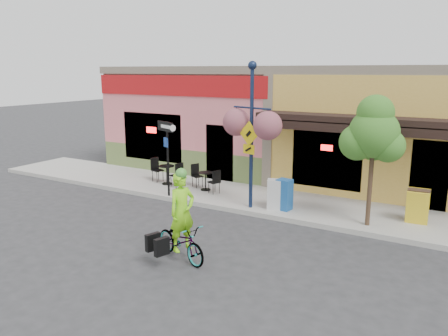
# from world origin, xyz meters

# --- Properties ---
(ground) EXTENTS (90.00, 90.00, 0.00)m
(ground) POSITION_xyz_m (0.00, 0.00, 0.00)
(ground) COLOR #2D2D30
(ground) RESTS_ON ground
(sidewalk) EXTENTS (24.00, 3.00, 0.15)m
(sidewalk) POSITION_xyz_m (0.00, 2.00, 0.07)
(sidewalk) COLOR #9E9B93
(sidewalk) RESTS_ON ground
(curb) EXTENTS (24.00, 0.12, 0.15)m
(curb) POSITION_xyz_m (0.00, 0.55, 0.07)
(curb) COLOR #A8A59E
(curb) RESTS_ON ground
(building) EXTENTS (18.20, 8.20, 4.50)m
(building) POSITION_xyz_m (0.00, 7.50, 2.25)
(building) COLOR #D56971
(building) RESTS_ON ground
(bicycle) EXTENTS (1.80, 1.10, 0.89)m
(bicycle) POSITION_xyz_m (-0.23, -3.09, 0.45)
(bicycle) COLOR maroon
(bicycle) RESTS_ON ground
(cyclist_rider) EXTENTS (0.63, 0.78, 1.84)m
(cyclist_rider) POSITION_xyz_m (-0.18, -3.09, 0.92)
(cyclist_rider) COLOR #84E117
(cyclist_rider) RESTS_ON ground
(lamp_post) EXTENTS (1.53, 0.91, 4.48)m
(lamp_post) POSITION_xyz_m (-0.40, 0.89, 2.39)
(lamp_post) COLOR #13203E
(lamp_post) RESTS_ON sidewalk
(one_way_sign) EXTENTS (0.98, 0.57, 2.54)m
(one_way_sign) POSITION_xyz_m (-3.40, 0.65, 1.42)
(one_way_sign) COLOR black
(one_way_sign) RESTS_ON sidewalk
(cafe_set_left) EXTENTS (1.69, 1.16, 0.93)m
(cafe_set_left) POSITION_xyz_m (-4.40, 1.87, 0.61)
(cafe_set_left) COLOR black
(cafe_set_left) RESTS_ON sidewalk
(cafe_set_right) EXTENTS (1.59, 1.23, 0.85)m
(cafe_set_right) POSITION_xyz_m (-2.69, 1.88, 0.58)
(cafe_set_right) COLOR black
(cafe_set_right) RESTS_ON sidewalk
(newspaper_box_blue) EXTENTS (0.47, 0.43, 0.95)m
(newspaper_box_blue) POSITION_xyz_m (0.60, 1.19, 0.63)
(newspaper_box_blue) COLOR #195199
(newspaper_box_blue) RESTS_ON sidewalk
(newspaper_box_grey) EXTENTS (0.54, 0.52, 0.92)m
(newspaper_box_grey) POSITION_xyz_m (0.30, 1.11, 0.61)
(newspaper_box_grey) COLOR #BABABA
(newspaper_box_grey) RESTS_ON sidewalk
(street_tree) EXTENTS (1.88, 1.88, 3.63)m
(street_tree) POSITION_xyz_m (3.13, 1.05, 1.96)
(street_tree) COLOR #3D7A26
(street_tree) RESTS_ON sidewalk
(sandwich_board) EXTENTS (0.61, 0.46, 0.98)m
(sandwich_board) POSITION_xyz_m (4.30, 1.71, 0.64)
(sandwich_board) COLOR yellow
(sandwich_board) RESTS_ON sidewalk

